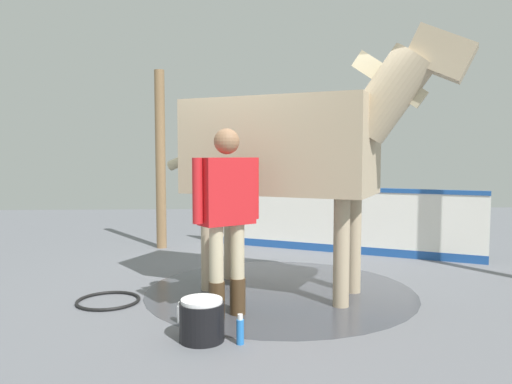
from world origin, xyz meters
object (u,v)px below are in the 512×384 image
at_px(bottle_spray, 240,330).
at_px(hose_coil, 108,301).
at_px(wash_bucket, 202,320).
at_px(bottle_shampoo, 181,313).
at_px(horse, 291,146).
at_px(handler, 227,208).

bearing_deg(bottle_spray, hose_coil, -41.56).
xyz_separation_m(wash_bucket, bottle_shampoo, (0.21, -0.42, -0.08)).
relative_size(wash_bucket, bottle_shampoo, 1.91).
distance_m(horse, handler, 1.19).
bearing_deg(bottle_shampoo, hose_coil, -39.29).
distance_m(handler, bottle_spray, 1.14).
distance_m(wash_bucket, bottle_spray, 0.33).
bearing_deg(bottle_shampoo, handler, -158.24).
distance_m(bottle_shampoo, hose_coil, 1.05).
bearing_deg(bottle_spray, bottle_shampoo, -44.81).
bearing_deg(hose_coil, handler, 157.82).
xyz_separation_m(horse, wash_bucket, (0.89, 1.37, -1.43)).
xyz_separation_m(handler, wash_bucket, (0.20, 0.59, -0.85)).
distance_m(horse, hose_coil, 2.49).
relative_size(horse, bottle_shampoo, 16.17).
xyz_separation_m(handler, bottle_spray, (-0.11, 0.68, -0.90)).
distance_m(handler, bottle_shampoo, 1.03).
xyz_separation_m(horse, hose_coil, (1.91, 0.28, -1.58)).
xyz_separation_m(horse, bottle_shampoo, (1.10, 0.94, -1.51)).
relative_size(handler, bottle_shampoo, 9.09).
relative_size(wash_bucket, bottle_spray, 1.50).
bearing_deg(horse, wash_bucket, -96.56).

